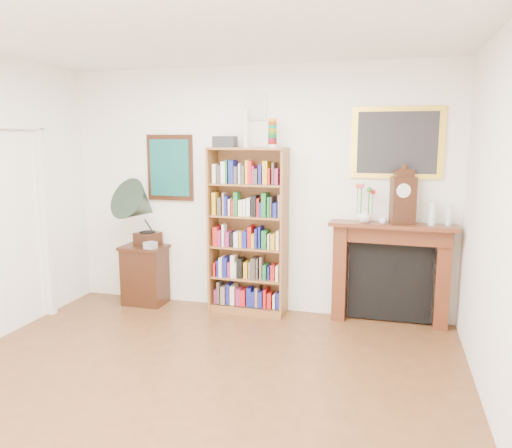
{
  "coord_description": "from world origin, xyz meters",
  "views": [
    {
      "loc": [
        1.51,
        -3.02,
        1.99
      ],
      "look_at": [
        0.25,
        1.6,
        1.17
      ],
      "focal_mm": 35.0,
      "sensor_mm": 36.0,
      "label": 1
    }
  ],
  "objects_px": {
    "bookshelf": "(248,222)",
    "mantel_clock": "(403,198)",
    "flower_vase": "(364,215)",
    "side_cabinet": "(145,275)",
    "fireplace": "(391,265)",
    "teacup": "(383,221)",
    "bottle_left": "(432,214)",
    "bottle_right": "(449,216)",
    "gramophone": "(141,208)",
    "cd_stack": "(150,245)"
  },
  "relations": [
    {
      "from": "fireplace",
      "to": "flower_vase",
      "type": "height_order",
      "value": "flower_vase"
    },
    {
      "from": "mantel_clock",
      "to": "bookshelf",
      "type": "bearing_deg",
      "value": 163.23
    },
    {
      "from": "teacup",
      "to": "cd_stack",
      "type": "bearing_deg",
      "value": -177.13
    },
    {
      "from": "fireplace",
      "to": "bottle_right",
      "type": "xyz_separation_m",
      "value": [
        0.55,
        -0.04,
        0.56
      ]
    },
    {
      "from": "fireplace",
      "to": "gramophone",
      "type": "bearing_deg",
      "value": -173.09
    },
    {
      "from": "bookshelf",
      "to": "teacup",
      "type": "relative_size",
      "value": 27.69
    },
    {
      "from": "bookshelf",
      "to": "teacup",
      "type": "bearing_deg",
      "value": 1.89
    },
    {
      "from": "bookshelf",
      "to": "fireplace",
      "type": "xyz_separation_m",
      "value": [
        1.58,
        0.08,
        -0.41
      ]
    },
    {
      "from": "bookshelf",
      "to": "flower_vase",
      "type": "distance_m",
      "value": 1.29
    },
    {
      "from": "fireplace",
      "to": "gramophone",
      "type": "height_order",
      "value": "gramophone"
    },
    {
      "from": "gramophone",
      "to": "flower_vase",
      "type": "relative_size",
      "value": 5.36
    },
    {
      "from": "bottle_right",
      "to": "mantel_clock",
      "type": "bearing_deg",
      "value": -176.71
    },
    {
      "from": "bottle_left",
      "to": "side_cabinet",
      "type": "bearing_deg",
      "value": -178.96
    },
    {
      "from": "gramophone",
      "to": "bottle_left",
      "type": "xyz_separation_m",
      "value": [
        3.24,
        0.14,
        0.04
      ]
    },
    {
      "from": "cd_stack",
      "to": "flower_vase",
      "type": "bearing_deg",
      "value": 4.04
    },
    {
      "from": "bottle_right",
      "to": "gramophone",
      "type": "bearing_deg",
      "value": -177.31
    },
    {
      "from": "side_cabinet",
      "to": "fireplace",
      "type": "bearing_deg",
      "value": 3.09
    },
    {
      "from": "flower_vase",
      "to": "teacup",
      "type": "distance_m",
      "value": 0.2
    },
    {
      "from": "side_cabinet",
      "to": "bottle_right",
      "type": "relative_size",
      "value": 3.6
    },
    {
      "from": "side_cabinet",
      "to": "bottle_right",
      "type": "height_order",
      "value": "bottle_right"
    },
    {
      "from": "bookshelf",
      "to": "bottle_right",
      "type": "height_order",
      "value": "bookshelf"
    },
    {
      "from": "bottle_left",
      "to": "bottle_right",
      "type": "distance_m",
      "value": 0.17
    },
    {
      "from": "bookshelf",
      "to": "side_cabinet",
      "type": "height_order",
      "value": "bookshelf"
    },
    {
      "from": "gramophone",
      "to": "cd_stack",
      "type": "bearing_deg",
      "value": 5.42
    },
    {
      "from": "side_cabinet",
      "to": "gramophone",
      "type": "distance_m",
      "value": 0.83
    },
    {
      "from": "side_cabinet",
      "to": "flower_vase",
      "type": "distance_m",
      "value": 2.71
    },
    {
      "from": "gramophone",
      "to": "flower_vase",
      "type": "height_order",
      "value": "gramophone"
    },
    {
      "from": "flower_vase",
      "to": "bottle_left",
      "type": "xyz_separation_m",
      "value": [
        0.68,
        0.0,
        0.04
      ]
    },
    {
      "from": "side_cabinet",
      "to": "gramophone",
      "type": "relative_size",
      "value": 0.87
    },
    {
      "from": "bookshelf",
      "to": "cd_stack",
      "type": "xyz_separation_m",
      "value": [
        -1.15,
        -0.15,
        -0.3
      ]
    },
    {
      "from": "side_cabinet",
      "to": "teacup",
      "type": "bearing_deg",
      "value": 1.19
    },
    {
      "from": "bookshelf",
      "to": "flower_vase",
      "type": "bearing_deg",
      "value": 3.58
    },
    {
      "from": "side_cabinet",
      "to": "bottle_right",
      "type": "bearing_deg",
      "value": 2.13
    },
    {
      "from": "flower_vase",
      "to": "bottle_right",
      "type": "distance_m",
      "value": 0.84
    },
    {
      "from": "teacup",
      "to": "fireplace",
      "type": "bearing_deg",
      "value": 44.0
    },
    {
      "from": "bookshelf",
      "to": "mantel_clock",
      "type": "relative_size",
      "value": 3.82
    },
    {
      "from": "bookshelf",
      "to": "mantel_clock",
      "type": "bearing_deg",
      "value": 3.15
    },
    {
      "from": "mantel_clock",
      "to": "flower_vase",
      "type": "relative_size",
      "value": 3.7
    },
    {
      "from": "flower_vase",
      "to": "bottle_left",
      "type": "height_order",
      "value": "bottle_left"
    },
    {
      "from": "mantel_clock",
      "to": "cd_stack",
      "type": "bearing_deg",
      "value": 166.01
    },
    {
      "from": "bookshelf",
      "to": "bottle_left",
      "type": "height_order",
      "value": "bookshelf"
    },
    {
      "from": "gramophone",
      "to": "flower_vase",
      "type": "xyz_separation_m",
      "value": [
        2.56,
        0.14,
        0.0
      ]
    },
    {
      "from": "cd_stack",
      "to": "bottle_right",
      "type": "height_order",
      "value": "bottle_right"
    },
    {
      "from": "flower_vase",
      "to": "bottle_right",
      "type": "height_order",
      "value": "bottle_right"
    },
    {
      "from": "cd_stack",
      "to": "mantel_clock",
      "type": "relative_size",
      "value": 0.21
    },
    {
      "from": "bottle_right",
      "to": "bottle_left",
      "type": "bearing_deg",
      "value": -173.23
    },
    {
      "from": "bottle_right",
      "to": "cd_stack",
      "type": "bearing_deg",
      "value": -176.64
    },
    {
      "from": "bottle_left",
      "to": "bookshelf",
      "type": "bearing_deg",
      "value": -179.3
    },
    {
      "from": "mantel_clock",
      "to": "teacup",
      "type": "relative_size",
      "value": 7.24
    },
    {
      "from": "bookshelf",
      "to": "flower_vase",
      "type": "xyz_separation_m",
      "value": [
        1.29,
        0.02,
        0.13
      ]
    }
  ]
}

